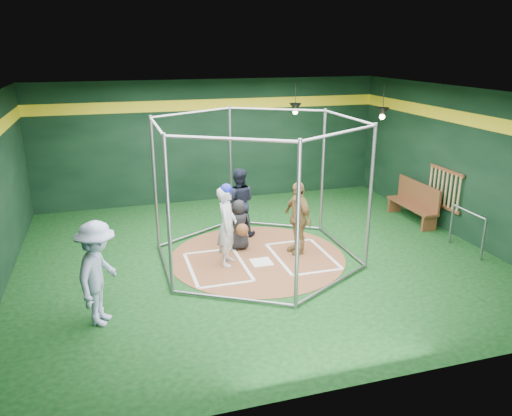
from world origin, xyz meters
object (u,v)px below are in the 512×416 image
object	(u,v)px
umpire	(239,202)
dugout_bench	(415,201)
batter_figure	(227,225)
visitor_leopard	(298,218)

from	to	relation	value
umpire	dugout_bench	distance (m)	4.69
batter_figure	umpire	size ratio (longest dim) A/B	1.06
visitor_leopard	umpire	world-z (taller)	umpire
dugout_bench	batter_figure	bearing A→B (deg)	-166.66
batter_figure	umpire	distance (m)	1.69
batter_figure	visitor_leopard	xyz separation A→B (m)	(1.62, 0.16, -0.07)
batter_figure	visitor_leopard	size ratio (longest dim) A/B	1.09
visitor_leopard	dugout_bench	size ratio (longest dim) A/B	0.91
visitor_leopard	dugout_bench	xyz separation A→B (m)	(3.71, 1.11, -0.29)
umpire	dugout_bench	size ratio (longest dim) A/B	0.94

